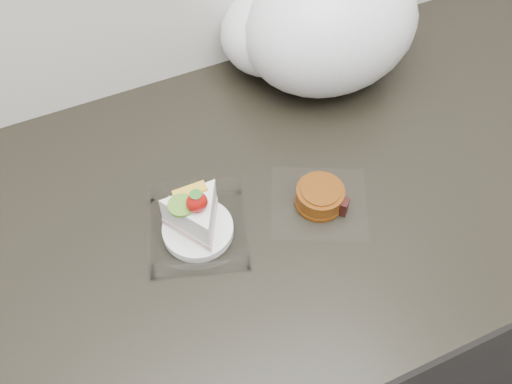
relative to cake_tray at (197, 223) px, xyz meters
name	(u,v)px	position (x,y,z in m)	size (l,w,h in m)	color
counter	(237,328)	(0.06, 0.02, -0.48)	(2.04, 0.64, 0.90)	black
cake_tray	(197,223)	(0.00, 0.00, 0.00)	(0.18, 0.18, 0.11)	white
mooncake_wrap	(320,198)	(0.19, -0.02, -0.02)	(0.19, 0.19, 0.03)	white
plastic_bag	(319,26)	(0.31, 0.23, 0.08)	(0.38, 0.33, 0.28)	white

